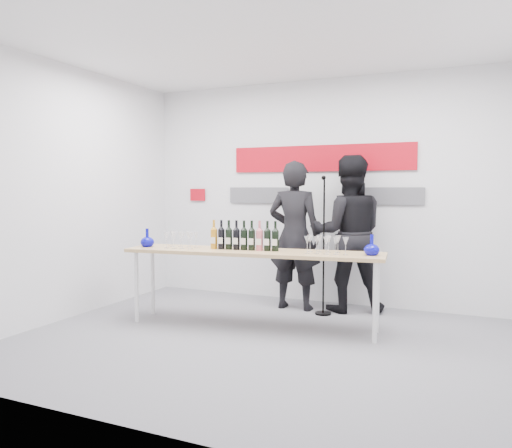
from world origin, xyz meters
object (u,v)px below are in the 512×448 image
object	(u,v)px
tasting_table	(252,256)
mic_stand	(323,273)
presenter_left	(295,235)
presenter_right	(348,234)

from	to	relation	value
tasting_table	mic_stand	world-z (taller)	mic_stand
presenter_left	presenter_right	distance (m)	0.67
presenter_right	mic_stand	distance (m)	0.60
presenter_right	mic_stand	world-z (taller)	presenter_right
presenter_right	tasting_table	bearing A→B (deg)	36.31
tasting_table	presenter_right	size ratio (longest dim) A/B	1.49
presenter_left	mic_stand	world-z (taller)	presenter_left
presenter_left	mic_stand	xyz separation A→B (m)	(0.42, -0.14, -0.43)
tasting_table	presenter_right	distance (m)	1.43
tasting_table	presenter_right	xyz separation A→B (m)	(0.79, 1.18, 0.18)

